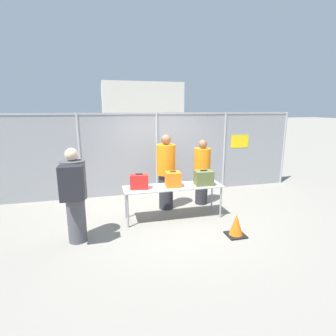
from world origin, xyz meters
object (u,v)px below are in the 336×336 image
at_px(suitcase_orange, 173,179).
at_px(security_worker_far, 202,171).
at_px(suitcase_olive, 204,178).
at_px(traveler_hooded, 74,193).
at_px(inspection_table, 173,189).
at_px(traffic_cone, 236,226).
at_px(suitcase_red, 139,182).
at_px(utility_trailer, 199,161).
at_px(security_worker_near, 166,171).

bearing_deg(suitcase_orange, security_worker_far, 37.12).
relative_size(suitcase_olive, traveler_hooded, 0.23).
xyz_separation_m(inspection_table, traveler_hooded, (-2.05, -0.65, 0.28)).
xyz_separation_m(inspection_table, traffic_cone, (0.97, -1.15, -0.50)).
bearing_deg(suitcase_red, traffic_cone, -33.49).
bearing_deg(security_worker_far, suitcase_orange, 22.08).
height_order(suitcase_red, suitcase_orange, suitcase_orange).
relative_size(suitcase_olive, security_worker_far, 0.25).
relative_size(suitcase_orange, utility_trailer, 0.08).
distance_m(security_worker_far, utility_trailer, 3.74).
xyz_separation_m(inspection_table, suitcase_orange, (-0.02, -0.02, 0.22)).
height_order(traveler_hooded, security_worker_far, traveler_hooded).
distance_m(suitcase_orange, utility_trailer, 4.83).
distance_m(suitcase_red, traffic_cone, 2.21).
height_order(security_worker_far, utility_trailer, security_worker_far).
xyz_separation_m(security_worker_near, traffic_cone, (0.98, -1.79, -0.76)).
bearing_deg(inspection_table, traveler_hooded, -162.29).
xyz_separation_m(suitcase_red, suitcase_olive, (1.47, -0.07, 0.01)).
xyz_separation_m(suitcase_red, traveler_hooded, (-1.28, -0.65, 0.06)).
bearing_deg(suitcase_olive, suitcase_red, 177.40).
relative_size(suitcase_orange, security_worker_near, 0.19).
distance_m(security_worker_near, security_worker_far, 1.00).
relative_size(security_worker_near, utility_trailer, 0.43).
bearing_deg(suitcase_red, utility_trailer, 54.63).
xyz_separation_m(suitcase_olive, traffic_cone, (0.27, -1.09, -0.72)).
distance_m(suitcase_orange, security_worker_far, 1.25).
bearing_deg(utility_trailer, suitcase_olive, -109.62).
bearing_deg(utility_trailer, suitcase_orange, -117.88).
bearing_deg(suitcase_olive, inspection_table, 174.50).
bearing_deg(suitcase_red, suitcase_olive, -2.60).
bearing_deg(traveler_hooded, security_worker_near, 36.14).
xyz_separation_m(traveler_hooded, utility_trailer, (4.28, 4.88, -0.59)).
distance_m(suitcase_red, utility_trailer, 5.21).
bearing_deg(inspection_table, traffic_cone, -49.93).
bearing_deg(inspection_table, suitcase_orange, -132.44).
relative_size(suitcase_red, suitcase_orange, 1.17).
xyz_separation_m(traveler_hooded, security_worker_far, (3.03, 1.39, -0.11)).
xyz_separation_m(security_worker_near, security_worker_far, (0.99, 0.09, -0.08)).
bearing_deg(traveler_hooded, suitcase_olive, 15.77).
relative_size(traveler_hooded, security_worker_near, 0.96).
relative_size(traveler_hooded, utility_trailer, 0.41).
bearing_deg(traveler_hooded, inspection_table, 21.42).
height_order(suitcase_red, security_worker_near, security_worker_near).
distance_m(suitcase_olive, utility_trailer, 4.59).
distance_m(inspection_table, suitcase_orange, 0.23).
xyz_separation_m(security_worker_near, utility_trailer, (2.24, 3.59, -0.56)).
xyz_separation_m(suitcase_olive, security_worker_near, (-0.71, 0.71, 0.04)).
height_order(suitcase_red, security_worker_far, security_worker_far).
bearing_deg(security_worker_far, suitcase_red, 7.73).
height_order(suitcase_orange, traffic_cone, suitcase_orange).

